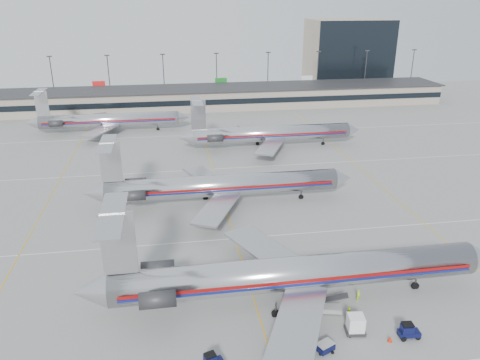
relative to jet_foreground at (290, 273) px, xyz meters
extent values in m
plane|color=gray|center=(-3.92, 5.89, -3.75)|extent=(260.00, 260.00, 0.00)
cube|color=silver|center=(-3.92, 15.89, -3.74)|extent=(160.00, 0.15, 0.02)
cube|color=gray|center=(-3.92, 103.89, -0.75)|extent=(160.00, 16.00, 6.00)
cube|color=black|center=(-3.92, 95.79, -0.55)|extent=(160.00, 0.20, 1.60)
cube|color=#2D2D30|center=(-3.92, 103.89, 2.35)|extent=(162.00, 17.00, 0.30)
cylinder|color=#38383D|center=(-48.92, 117.89, 3.75)|extent=(0.30, 0.30, 15.00)
cube|color=#2D2D30|center=(-48.92, 117.89, 11.35)|extent=(1.60, 0.40, 0.35)
cylinder|color=#38383D|center=(-30.92, 117.89, 3.75)|extent=(0.30, 0.30, 15.00)
cube|color=#2D2D30|center=(-30.92, 117.89, 11.35)|extent=(1.60, 0.40, 0.35)
cylinder|color=#38383D|center=(-12.92, 117.89, 3.75)|extent=(0.30, 0.30, 15.00)
cube|color=#2D2D30|center=(-12.92, 117.89, 11.35)|extent=(1.60, 0.40, 0.35)
cylinder|color=#38383D|center=(5.08, 117.89, 3.75)|extent=(0.30, 0.30, 15.00)
cube|color=#2D2D30|center=(5.08, 117.89, 11.35)|extent=(1.60, 0.40, 0.35)
cylinder|color=#38383D|center=(23.08, 117.89, 3.75)|extent=(0.30, 0.30, 15.00)
cube|color=#2D2D30|center=(23.08, 117.89, 11.35)|extent=(1.60, 0.40, 0.35)
cylinder|color=#38383D|center=(41.08, 117.89, 3.75)|extent=(0.30, 0.30, 15.00)
cube|color=#2D2D30|center=(41.08, 117.89, 11.35)|extent=(1.60, 0.40, 0.35)
cylinder|color=#38383D|center=(59.08, 117.89, 3.75)|extent=(0.30, 0.30, 15.00)
cube|color=#2D2D30|center=(59.08, 117.89, 11.35)|extent=(1.60, 0.40, 0.35)
cylinder|color=#38383D|center=(77.08, 117.89, 3.75)|extent=(0.30, 0.30, 15.00)
cube|color=#2D2D30|center=(77.08, 117.89, 11.35)|extent=(1.60, 0.40, 0.35)
cube|color=tan|center=(58.08, 133.89, 8.75)|extent=(30.00, 20.00, 25.00)
cylinder|color=silver|center=(1.04, 0.00, -0.06)|extent=(42.22, 3.90, 3.90)
cone|color=silver|center=(23.84, 0.00, -0.06)|extent=(3.38, 3.90, 3.90)
cone|color=#B0B0B5|center=(-21.97, 0.00, -0.06)|extent=(3.80, 3.90, 3.90)
cube|color=maroon|center=(1.04, -1.96, 0.10)|extent=(40.11, 0.05, 0.37)
cube|color=navy|center=(1.04, -1.96, -0.32)|extent=(40.11, 0.05, 0.30)
cube|color=#B0B0B5|center=(-1.07, 7.39, -1.11)|extent=(9.82, 14.31, 0.34)
cube|color=#B0B0B5|center=(-1.07, -7.38, -1.11)|extent=(9.82, 14.31, 0.34)
cube|color=#B0B0B5|center=(-18.48, 0.00, 5.48)|extent=(3.59, 0.26, 7.18)
cube|color=#B0B0B5|center=(-18.80, 0.00, 8.86)|extent=(2.53, 11.08, 0.19)
cylinder|color=#2D2D30|center=(-14.79, 3.01, 0.26)|extent=(3.80, 1.79, 1.79)
cylinder|color=#2D2D30|center=(-14.79, -3.00, 0.26)|extent=(3.80, 1.79, 1.79)
cylinder|color=#2D2D30|center=(15.82, 0.00, -2.88)|extent=(0.21, 0.21, 1.74)
cylinder|color=#2D2D30|center=(-2.13, -2.53, -2.88)|extent=(0.21, 0.21, 1.74)
cylinder|color=#2D2D30|center=(-2.13, 2.54, -2.88)|extent=(0.21, 0.21, 1.74)
cylinder|color=black|center=(15.82, 0.00, -3.38)|extent=(0.95, 0.32, 0.95)
cylinder|color=silver|center=(-3.96, 28.40, -0.34)|extent=(38.97, 3.60, 3.60)
cone|color=silver|center=(17.09, 28.40, -0.34)|extent=(3.12, 3.60, 3.60)
cone|color=#B0B0B5|center=(-25.19, 28.40, -0.34)|extent=(3.51, 3.60, 3.60)
cube|color=maroon|center=(-3.96, 26.59, -0.20)|extent=(37.02, 0.05, 0.34)
cube|color=navy|center=(-3.96, 26.59, -0.59)|extent=(37.02, 0.05, 0.27)
cube|color=#B0B0B5|center=(-5.91, 35.22, -1.32)|extent=(9.06, 13.21, 0.31)
cube|color=#B0B0B5|center=(-5.91, 21.58, -1.32)|extent=(9.06, 13.21, 0.31)
cube|color=#B0B0B5|center=(-21.98, 28.40, 4.77)|extent=(3.31, 0.24, 6.62)
cube|color=#B0B0B5|center=(-22.27, 28.40, 7.89)|extent=(2.34, 10.23, 0.18)
cylinder|color=#2D2D30|center=(-18.57, 31.18, -0.05)|extent=(3.51, 1.66, 1.66)
cylinder|color=#2D2D30|center=(-18.57, 25.62, -0.05)|extent=(3.51, 1.66, 1.66)
cylinder|color=#2D2D30|center=(9.68, 28.40, -2.95)|extent=(0.19, 0.19, 1.61)
cylinder|color=#2D2D30|center=(-6.88, 26.06, -2.95)|extent=(0.19, 0.19, 1.61)
cylinder|color=#2D2D30|center=(-6.88, 30.74, -2.95)|extent=(0.19, 0.19, 1.61)
cylinder|color=black|center=(9.68, 28.40, -3.41)|extent=(0.88, 0.29, 0.88)
cylinder|color=silver|center=(11.18, 58.45, -0.37)|extent=(36.76, 3.58, 3.58)
cone|color=silver|center=(31.11, 58.45, -0.37)|extent=(3.10, 3.58, 3.58)
cone|color=#B0B0B5|center=(-8.94, 58.45, -0.37)|extent=(3.48, 3.58, 3.58)
cube|color=maroon|center=(11.18, 56.65, -0.22)|extent=(34.92, 0.05, 0.34)
cube|color=navy|center=(11.18, 56.65, -0.61)|extent=(34.92, 0.05, 0.27)
cube|color=#B0B0B5|center=(9.25, 65.22, -1.33)|extent=(9.00, 13.12, 0.31)
cube|color=#B0B0B5|center=(9.25, 51.67, -1.33)|extent=(9.00, 13.12, 0.31)
cube|color=#B0B0B5|center=(-5.75, 58.45, 4.71)|extent=(3.29, 0.24, 6.58)
cube|color=#B0B0B5|center=(-6.04, 58.45, 7.81)|extent=(2.32, 10.16, 0.17)
cylinder|color=#2D2D30|center=(-2.36, 61.20, -0.08)|extent=(3.48, 1.64, 1.64)
cylinder|color=#2D2D30|center=(-2.36, 55.69, -0.08)|extent=(3.48, 1.64, 1.64)
cylinder|color=#2D2D30|center=(23.76, 58.45, -2.95)|extent=(0.19, 0.19, 1.60)
cylinder|color=#2D2D30|center=(8.28, 56.12, -2.95)|extent=(0.19, 0.19, 1.60)
cylinder|color=#2D2D30|center=(8.28, 60.77, -2.95)|extent=(0.19, 0.19, 1.60)
cylinder|color=black|center=(23.76, 58.45, -3.41)|extent=(0.87, 0.29, 0.87)
cylinder|color=silver|center=(-27.26, 78.04, -0.52)|extent=(35.14, 3.42, 3.42)
cone|color=silver|center=(-8.22, 78.04, -0.52)|extent=(2.96, 3.42, 3.42)
cone|color=#B0B0B5|center=(-46.50, 78.04, -0.52)|extent=(3.33, 3.42, 3.42)
cube|color=maroon|center=(-27.26, 76.32, -0.38)|extent=(33.38, 0.05, 0.32)
cube|color=navy|center=(-27.26, 76.32, -0.75)|extent=(33.38, 0.05, 0.26)
cube|color=#B0B0B5|center=(-29.11, 84.52, -1.44)|extent=(8.60, 12.54, 0.30)
cube|color=#B0B0B5|center=(-29.11, 71.57, -1.44)|extent=(8.60, 12.54, 0.30)
cube|color=#B0B0B5|center=(-43.45, 78.04, 4.34)|extent=(3.14, 0.23, 6.29)
cube|color=#B0B0B5|center=(-43.72, 78.04, 7.30)|extent=(2.22, 9.71, 0.17)
cylinder|color=#2D2D30|center=(-40.21, 80.68, -0.24)|extent=(3.33, 1.57, 1.57)
cylinder|color=#2D2D30|center=(-40.21, 75.41, -0.24)|extent=(3.33, 1.57, 1.57)
cylinder|color=#2D2D30|center=(-15.24, 78.04, -2.99)|extent=(0.18, 0.18, 1.53)
cylinder|color=#2D2D30|center=(-30.04, 75.82, -2.99)|extent=(0.18, 0.18, 1.53)
cylinder|color=#2D2D30|center=(-30.04, 80.26, -2.99)|extent=(0.18, 0.18, 1.53)
cylinder|color=black|center=(-15.24, 78.04, -3.43)|extent=(0.83, 0.28, 0.83)
cube|color=#090C34|center=(-10.04, -9.04, -2.71)|extent=(1.32, 1.20, 0.82)
cube|color=black|center=(-10.04, -9.04, -2.16)|extent=(1.26, 1.14, 0.07)
cube|color=#090C34|center=(-1.75, -7.12, -3.22)|extent=(2.31, 1.57, 0.48)
cube|color=#090C34|center=(-2.04, -7.12, -2.65)|extent=(1.36, 1.23, 0.86)
cube|color=black|center=(-2.04, -7.12, -2.07)|extent=(1.30, 1.17, 0.08)
cylinder|color=black|center=(-0.98, -6.64, -3.48)|extent=(0.54, 0.17, 0.54)
cylinder|color=black|center=(-0.98, -7.60, -3.48)|extent=(0.54, 0.17, 0.54)
cylinder|color=black|center=(-2.52, -6.64, -3.48)|extent=(0.54, 0.17, 0.54)
cylinder|color=black|center=(-2.52, -7.60, -3.48)|extent=(0.54, 0.17, 0.54)
cube|color=#090C34|center=(10.76, -8.07, -3.20)|extent=(2.26, 1.23, 0.50)
cube|color=#090C34|center=(10.46, -8.07, -2.61)|extent=(1.26, 1.07, 0.90)
cube|color=black|center=(10.46, -8.07, -2.01)|extent=(1.20, 1.02, 0.08)
cylinder|color=black|center=(11.56, -7.57, -3.47)|extent=(0.56, 0.18, 0.56)
cylinder|color=black|center=(11.56, -8.57, -3.47)|extent=(0.56, 0.18, 0.56)
cylinder|color=black|center=(9.97, -7.57, -3.47)|extent=(0.56, 0.18, 0.56)
cylinder|color=black|center=(9.97, -8.57, -3.47)|extent=(0.56, 0.18, 0.56)
cube|color=#090C34|center=(1.51, -8.64, -3.26)|extent=(2.05, 1.78, 0.63)
cube|color=#949494|center=(1.51, -8.64, -2.80)|extent=(2.05, 1.78, 0.05)
cylinder|color=black|center=(2.14, -8.14, -3.59)|extent=(0.32, 0.13, 0.32)
cylinder|color=black|center=(2.14, -9.13, -3.59)|extent=(0.32, 0.13, 0.32)
cylinder|color=black|center=(0.88, -8.14, -3.59)|extent=(0.32, 0.13, 0.32)
cylinder|color=black|center=(0.88, -9.13, -3.59)|extent=(0.32, 0.13, 0.32)
cube|color=#2D2D30|center=(5.52, -6.47, -3.47)|extent=(2.18, 1.89, 0.33)
cube|color=white|center=(5.52, -6.47, -2.48)|extent=(1.84, 1.74, 1.66)
cylinder|color=black|center=(6.29, -5.81, -3.62)|extent=(0.27, 0.13, 0.27)
cylinder|color=black|center=(6.29, -7.14, -3.62)|extent=(0.27, 0.13, 0.27)
cylinder|color=black|center=(4.74, -5.81, -3.62)|extent=(0.27, 0.13, 0.27)
cylinder|color=black|center=(4.74, -7.14, -3.62)|extent=(0.27, 0.13, 0.27)
cube|color=#949494|center=(3.50, -2.58, -3.29)|extent=(3.94, 2.20, 0.52)
cube|color=#2D2D30|center=(4.12, -2.58, -2.09)|extent=(3.90, 1.81, 1.33)
cylinder|color=black|center=(4.84, -2.01, -3.49)|extent=(0.52, 0.17, 0.52)
cylinder|color=black|center=(4.84, -3.15, -3.49)|extent=(0.52, 0.17, 0.52)
cylinder|color=black|center=(2.15, -2.01, -3.49)|extent=(0.52, 0.17, 0.52)
cylinder|color=black|center=(2.15, -3.15, -3.49)|extent=(0.52, 0.17, 0.52)
imported|color=#97E815|center=(8.00, -1.28, -3.00)|extent=(0.65, 0.61, 1.50)
imported|color=#9CDA14|center=(5.62, -4.48, -2.90)|extent=(1.00, 0.89, 1.70)
cone|color=red|center=(8.55, -8.36, -3.42)|extent=(0.64, 0.64, 0.67)
camera|label=1|loc=(-12.80, -44.06, 29.35)|focal=35.00mm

